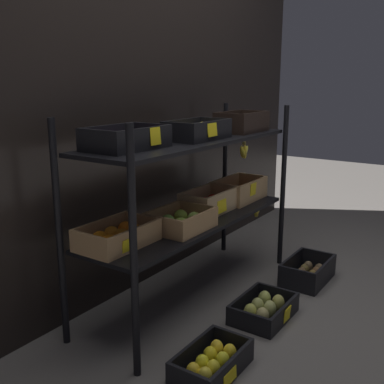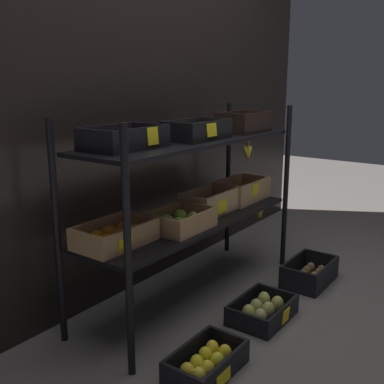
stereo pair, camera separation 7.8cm
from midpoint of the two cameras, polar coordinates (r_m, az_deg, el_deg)
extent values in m
plane|color=#605B56|center=(2.71, -0.85, -12.72)|extent=(10.00, 10.00, 0.00)
cube|color=black|center=(2.69, -8.39, 10.60)|extent=(3.87, 0.12, 2.13)
cylinder|color=black|center=(1.84, -8.49, -8.02)|extent=(0.03, 0.03, 1.05)
cylinder|color=black|center=(3.04, 10.52, 0.58)|extent=(0.03, 0.03, 1.05)
cylinder|color=black|center=(2.15, -17.17, -5.31)|extent=(0.03, 0.03, 1.05)
cylinder|color=black|center=(3.23, 3.39, 1.59)|extent=(0.03, 0.03, 1.05)
cube|color=black|center=(2.54, -0.89, -3.63)|extent=(1.43, 0.41, 0.02)
cube|color=black|center=(2.44, -0.92, 6.36)|extent=(1.43, 0.41, 0.02)
cube|color=#A87F51|center=(2.18, -10.22, -6.38)|extent=(0.37, 0.23, 0.01)
cube|color=#A87F51|center=(2.09, -8.14, -5.66)|extent=(0.37, 0.02, 0.09)
cube|color=#A87F51|center=(2.24, -12.28, -4.55)|extent=(0.37, 0.02, 0.09)
cube|color=#A87F51|center=(2.05, -13.75, -6.35)|extent=(0.02, 0.20, 0.09)
cube|color=#A87F51|center=(2.29, -7.18, -3.94)|extent=(0.02, 0.20, 0.09)
sphere|color=orange|center=(2.08, -11.29, -6.15)|extent=(0.07, 0.07, 0.07)
sphere|color=orange|center=(2.15, -9.77, -5.48)|extent=(0.07, 0.07, 0.07)
sphere|color=orange|center=(2.21, -8.12, -4.87)|extent=(0.07, 0.07, 0.07)
sphere|color=orange|center=(2.13, -12.43, -5.72)|extent=(0.07, 0.07, 0.07)
sphere|color=orange|center=(2.19, -10.98, -5.15)|extent=(0.07, 0.07, 0.07)
sphere|color=orange|center=(2.25, -9.25, -4.55)|extent=(0.07, 0.07, 0.07)
cube|color=yellow|center=(2.06, -8.92, -6.58)|extent=(0.08, 0.01, 0.07)
cube|color=#A87F51|center=(2.38, -2.33, -4.48)|extent=(0.32, 0.25, 0.01)
cube|color=#A87F51|center=(2.29, 0.05, -3.79)|extent=(0.32, 0.02, 0.09)
cube|color=#A87F51|center=(2.43, -4.60, -2.83)|extent=(0.32, 0.02, 0.09)
cube|color=#A87F51|center=(2.24, -4.68, -4.24)|extent=(0.02, 0.22, 0.09)
cube|color=#A87F51|center=(2.48, -0.23, -2.44)|extent=(0.02, 0.22, 0.09)
sphere|color=#8BB138|center=(2.30, -2.41, -4.03)|extent=(0.07, 0.07, 0.07)
sphere|color=#97BA47|center=(2.39, -0.68, -3.33)|extent=(0.07, 0.07, 0.07)
sphere|color=#83C647|center=(2.34, -3.99, -3.67)|extent=(0.07, 0.07, 0.07)
sphere|color=#93B639|center=(2.43, -2.33, -3.02)|extent=(0.07, 0.07, 0.07)
cube|color=tan|center=(2.68, 1.24, -2.33)|extent=(0.35, 0.20, 0.01)
cube|color=tan|center=(2.62, 2.96, -1.29)|extent=(0.35, 0.02, 0.12)
cube|color=tan|center=(2.71, -0.40, -0.72)|extent=(0.35, 0.02, 0.12)
cube|color=tan|center=(2.53, -0.80, -1.79)|extent=(0.02, 0.17, 0.12)
cube|color=tan|center=(2.80, 3.10, -0.28)|extent=(0.02, 0.17, 0.12)
sphere|color=red|center=(2.59, 0.67, -1.93)|extent=(0.07, 0.07, 0.07)
sphere|color=red|center=(2.66, 1.71, -1.55)|extent=(0.07, 0.07, 0.07)
sphere|color=red|center=(2.72, 2.53, -1.18)|extent=(0.07, 0.07, 0.07)
sphere|color=red|center=(2.62, -0.16, -1.74)|extent=(0.07, 0.07, 0.07)
sphere|color=red|center=(2.68, 0.76, -1.39)|extent=(0.07, 0.07, 0.07)
sphere|color=red|center=(2.75, 1.77, -1.03)|extent=(0.07, 0.07, 0.07)
cube|color=yellow|center=(2.60, 2.88, -1.77)|extent=(0.10, 0.01, 0.07)
cube|color=tan|center=(2.96, 5.09, -0.84)|extent=(0.38, 0.22, 0.01)
cube|color=tan|center=(2.90, 6.87, 0.18)|extent=(0.38, 0.02, 0.12)
cube|color=tan|center=(2.99, 3.42, 0.70)|extent=(0.38, 0.02, 0.12)
cube|color=tan|center=(2.79, 3.30, -0.27)|extent=(0.02, 0.19, 0.12)
cube|color=tan|center=(3.10, 6.76, 1.08)|extent=(0.02, 0.19, 0.12)
sphere|color=orange|center=(2.85, 4.64, -0.67)|extent=(0.06, 0.06, 0.06)
sphere|color=orange|center=(2.91, 5.35, -0.37)|extent=(0.06, 0.06, 0.06)
sphere|color=orange|center=(2.97, 5.95, -0.10)|extent=(0.06, 0.06, 0.06)
sphere|color=orange|center=(3.03, 6.65, 0.15)|extent=(0.06, 0.06, 0.06)
sphere|color=orange|center=(2.87, 3.46, -0.51)|extent=(0.06, 0.06, 0.06)
sphere|color=orange|center=(2.93, 4.31, -0.22)|extent=(0.06, 0.06, 0.06)
sphere|color=orange|center=(3.00, 4.98, 0.06)|extent=(0.06, 0.06, 0.06)
sphere|color=orange|center=(3.06, 5.49, 0.32)|extent=(0.06, 0.06, 0.06)
cube|color=yellow|center=(2.87, 6.84, 0.32)|extent=(0.07, 0.01, 0.08)
cube|color=black|center=(2.12, -9.22, 5.48)|extent=(0.37, 0.24, 0.01)
cube|color=black|center=(2.04, -6.94, 6.68)|extent=(0.37, 0.02, 0.09)
cube|color=black|center=(2.19, -11.43, 7.00)|extent=(0.37, 0.02, 0.09)
cube|color=black|center=(1.99, -12.83, 6.26)|extent=(0.02, 0.21, 0.09)
cube|color=black|center=(2.25, -6.11, 7.35)|extent=(0.02, 0.21, 0.09)
sphere|color=#661A4D|center=(1.99, -10.41, 5.79)|extent=(0.05, 0.05, 0.05)
sphere|color=#6D2745|center=(2.04, -9.37, 6.00)|extent=(0.05, 0.05, 0.05)
sphere|color=#6A2D5B|center=(2.08, -8.14, 6.19)|extent=(0.05, 0.05, 0.05)
sphere|color=#5C2950|center=(2.12, -7.19, 6.38)|extent=(0.05, 0.05, 0.05)
sphere|color=#601C58|center=(2.16, -6.04, 6.55)|extent=(0.05, 0.05, 0.05)
sphere|color=#622B46|center=(2.03, -11.52, 5.89)|extent=(0.05, 0.05, 0.05)
sphere|color=#5C195A|center=(2.07, -10.30, 6.08)|extent=(0.05, 0.05, 0.05)
sphere|color=#64275D|center=(2.12, -9.21, 6.29)|extent=(0.05, 0.05, 0.05)
sphere|color=#5B2858|center=(2.16, -8.08, 6.48)|extent=(0.05, 0.05, 0.05)
sphere|color=#552354|center=(2.21, -7.13, 6.65)|extent=(0.05, 0.05, 0.05)
sphere|color=#5A2D4B|center=(2.07, -12.70, 5.97)|extent=(0.05, 0.05, 0.05)
sphere|color=#672F59|center=(2.11, -11.45, 6.18)|extent=(0.05, 0.05, 0.05)
sphere|color=#682855|center=(2.15, -10.24, 6.36)|extent=(0.05, 0.05, 0.05)
sphere|color=#591C58|center=(2.20, -9.21, 6.56)|extent=(0.05, 0.05, 0.05)
sphere|color=#692955|center=(2.24, -8.09, 6.73)|extent=(0.05, 0.05, 0.05)
cube|color=yellow|center=(2.07, -5.66, 6.92)|extent=(0.07, 0.01, 0.08)
cube|color=black|center=(2.43, -0.27, 6.71)|extent=(0.37, 0.21, 0.01)
cube|color=black|center=(2.38, 1.67, 7.76)|extent=(0.37, 0.02, 0.09)
cube|color=black|center=(2.48, -2.13, 8.02)|extent=(0.37, 0.02, 0.09)
cube|color=black|center=(2.29, -2.80, 7.52)|extent=(0.02, 0.18, 0.09)
cube|color=black|center=(2.57, 1.97, 8.23)|extent=(0.02, 0.18, 0.09)
sphere|color=#DEC94B|center=(2.34, -1.01, 7.46)|extent=(0.07, 0.07, 0.07)
sphere|color=gold|center=(2.41, 0.26, 7.65)|extent=(0.07, 0.07, 0.07)
sphere|color=gold|center=(2.49, 1.44, 7.83)|extent=(0.07, 0.07, 0.07)
sphere|color=#D8C457|center=(2.37, -2.12, 7.54)|extent=(0.07, 0.07, 0.07)
sphere|color=gold|center=(2.45, -0.90, 7.73)|extent=(0.07, 0.07, 0.07)
sphere|color=gold|center=(2.52, 0.40, 7.92)|extent=(0.07, 0.07, 0.07)
cube|color=yellow|center=(2.35, 1.57, 7.74)|extent=(0.09, 0.01, 0.07)
cube|color=black|center=(2.81, 5.39, 7.59)|extent=(0.34, 0.21, 0.01)
cube|color=black|center=(2.76, 7.17, 8.69)|extent=(0.34, 0.02, 0.11)
cube|color=black|center=(2.85, 3.71, 8.93)|extent=(0.34, 0.02, 0.11)
cube|color=black|center=(2.66, 3.71, 8.59)|extent=(0.02, 0.18, 0.11)
cube|color=black|center=(2.95, 6.96, 9.01)|extent=(0.02, 0.18, 0.11)
ellipsoid|color=brown|center=(2.71, 4.99, 8.22)|extent=(0.05, 0.05, 0.07)
ellipsoid|color=brown|center=(2.77, 5.62, 8.32)|extent=(0.05, 0.05, 0.07)
ellipsoid|color=brown|center=(2.81, 6.27, 8.40)|extent=(0.05, 0.05, 0.07)
ellipsoid|color=brown|center=(2.87, 6.79, 8.49)|extent=(0.05, 0.05, 0.07)
ellipsoid|color=brown|center=(2.74, 3.89, 8.30)|extent=(0.05, 0.05, 0.07)
ellipsoid|color=brown|center=(2.79, 4.49, 8.39)|extent=(0.05, 0.05, 0.07)
ellipsoid|color=brown|center=(2.85, 5.13, 8.48)|extent=(0.05, 0.05, 0.07)
ellipsoid|color=brown|center=(2.90, 5.83, 8.57)|extent=(0.05, 0.05, 0.07)
cylinder|color=brown|center=(3.18, 7.43, -0.97)|extent=(0.02, 0.02, 0.02)
ellipsoid|color=yellow|center=(3.18, 7.22, -2.26)|extent=(0.09, 0.03, 0.11)
ellipsoid|color=yellow|center=(3.19, 7.31, -2.21)|extent=(0.06, 0.03, 0.12)
ellipsoid|color=yellow|center=(3.20, 7.25, -2.14)|extent=(0.03, 0.03, 0.11)
ellipsoid|color=yellow|center=(3.21, 7.46, -2.10)|extent=(0.07, 0.03, 0.12)
ellipsoid|color=yellow|center=(3.22, 7.56, -2.05)|extent=(0.10, 0.03, 0.11)
cylinder|color=brown|center=(3.16, 5.81, 6.05)|extent=(0.02, 0.02, 0.02)
ellipsoid|color=yellow|center=(3.15, 5.62, 4.94)|extent=(0.09, 0.03, 0.09)
ellipsoid|color=yellow|center=(3.16, 5.53, 4.98)|extent=(0.06, 0.03, 0.10)
ellipsoid|color=yellow|center=(3.16, 5.89, 4.98)|extent=(0.03, 0.03, 0.09)
ellipsoid|color=yellow|center=(3.18, 5.78, 5.03)|extent=(0.06, 0.03, 0.10)
ellipsoid|color=yellow|center=(3.19, 5.95, 5.04)|extent=(0.09, 0.03, 0.09)
cube|color=black|center=(2.09, 1.30, -21.37)|extent=(0.36, 0.21, 0.01)
cube|color=black|center=(2.02, 3.84, -21.01)|extent=(0.36, 0.02, 0.09)
cube|color=black|center=(2.10, -1.09, -19.32)|extent=(0.36, 0.02, 0.09)
cube|color=black|center=(1.94, -1.71, -22.53)|extent=(0.02, 0.18, 0.09)
cube|color=black|center=(2.18, 3.91, -18.02)|extent=(0.02, 0.18, 0.09)
ellipsoid|color=yellow|center=(1.98, 0.41, -21.91)|extent=(0.06, 0.06, 0.08)
ellipsoid|color=yellow|center=(2.02, 1.47, -21.11)|extent=(0.06, 0.06, 0.08)
ellipsoid|color=yellow|center=(2.07, 2.67, -20.18)|extent=(0.06, 0.06, 0.08)
ellipsoid|color=yellow|center=(2.12, 3.59, -19.28)|extent=(0.06, 0.06, 0.08)
ellipsoid|color=yellow|center=(2.01, -1.06, -21.43)|extent=(0.06, 0.06, 0.08)
ellipsoid|color=yellow|center=(2.05, 0.12, -20.54)|extent=(0.06, 0.06, 0.08)
ellipsoid|color=yellow|center=(2.10, 1.15, -19.61)|extent=(0.06, 0.06, 0.08)
ellipsoid|color=yellow|center=(2.15, 1.98, -18.84)|extent=(0.06, 0.06, 0.08)
cube|color=yellow|center=(2.00, 3.55, -21.99)|extent=(0.10, 0.01, 0.06)
cube|color=black|center=(2.50, 7.93, -15.08)|extent=(0.36, 0.25, 0.01)
cube|color=black|center=(2.43, 10.50, -14.66)|extent=(0.36, 0.02, 0.09)
cube|color=black|center=(2.52, 5.54, -13.41)|extent=(0.36, 0.02, 0.09)
cube|color=black|center=(2.34, 6.03, -15.71)|extent=(0.02, 0.22, 0.09)
cube|color=black|center=(2.62, 9.67, -12.52)|extent=(0.02, 0.22, 0.09)
ellipsoid|color=tan|center=(2.39, 7.78, -15.05)|extent=(0.07, 0.07, 0.09)
ellipsoid|color=tan|center=(2.46, 8.66, -14.24)|extent=(0.07, 0.07, 0.09)
ellipsoid|color=#B4AE4E|center=(2.53, 9.76, -13.44)|extent=(0.07, 0.07, 0.09)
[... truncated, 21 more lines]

